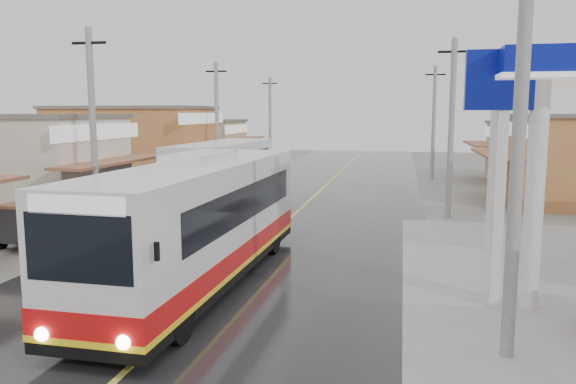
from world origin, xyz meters
The scene contains 12 objects.
ground centered at (0.00, 0.00, 0.00)m, with size 120.00×120.00×0.00m, color slate.
road centered at (0.00, 15.00, 0.01)m, with size 12.00×90.00×0.02m, color black.
centre_line centered at (0.00, 15.00, 0.02)m, with size 0.15×90.00×0.01m, color #D8CC4C.
shopfronts_left centered at (-13.00, 18.00, 0.00)m, with size 11.00×44.00×5.20m, color tan, non-canonical shape.
utility_poles_left centered at (-7.00, 16.00, 0.00)m, with size 1.60×50.00×8.00m, color gray, non-canonical shape.
utility_poles_right centered at (7.00, 15.00, 0.00)m, with size 1.60×36.00×8.00m, color gray, non-canonical shape.
coach_bus centered at (-0.49, 3.42, 1.77)m, with size 2.91×11.78×3.66m.
second_bus centered at (-4.21, 16.60, 1.74)m, with size 3.01×9.81×3.22m.
cyclist centered at (-3.99, 11.68, 0.66)m, with size 0.95×1.94×2.01m.
tricycle_near centered at (-8.11, 6.31, 0.91)m, with size 1.57×2.21×1.60m.
tricycle_far centered at (-9.45, 13.79, 0.88)m, with size 1.71×2.08×1.55m.
tyre_stack centered at (-7.50, 6.79, 0.22)m, with size 0.87×0.87×0.45m.
Camera 1 is at (4.89, -11.08, 4.73)m, focal length 35.00 mm.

